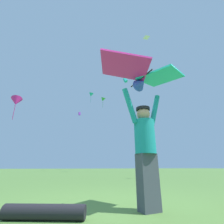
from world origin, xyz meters
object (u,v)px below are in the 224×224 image
at_px(distant_kite_purple_low_left, 79,114).
at_px(spare_kite_bag, 44,212).
at_px(distant_kite_green_overhead_distant, 103,100).
at_px(distant_kite_white_low_right, 146,37).
at_px(distant_kite_teal_mid_right, 125,80).
at_px(held_stunt_kite, 143,75).
at_px(distant_kite_teal_high_right, 91,95).
at_px(distant_kite_magenta_mid_left, 16,102).
at_px(kite_flyer_person, 145,146).
at_px(marker_flag, 147,146).

height_order(distant_kite_purple_low_left, spare_kite_bag, distant_kite_purple_low_left).
bearing_deg(spare_kite_bag, distant_kite_green_overhead_distant, 76.80).
xyz_separation_m(distant_kite_white_low_right, spare_kite_bag, (-10.78, -15.13, -19.92)).
bearing_deg(distant_kite_purple_low_left, distant_kite_teal_mid_right, -17.39).
bearing_deg(held_stunt_kite, distant_kite_teal_mid_right, 69.39).
distance_m(distant_kite_teal_high_right, distant_kite_green_overhead_distant, 12.20).
distance_m(distant_kite_teal_high_right, distant_kite_magenta_mid_left, 13.58).
height_order(distant_kite_white_low_right, distant_kite_green_overhead_distant, distant_kite_white_low_right).
relative_size(kite_flyer_person, distant_kite_green_overhead_distant, 0.67).
bearing_deg(distant_kite_purple_low_left, distant_kite_teal_high_right, -82.80).
xyz_separation_m(held_stunt_kite, distant_kite_teal_mid_right, (11.62, 30.90, 19.34)).
bearing_deg(distant_kite_green_overhead_distant, marker_flag, -96.81).
relative_size(distant_kite_magenta_mid_left, marker_flag, 1.38).
bearing_deg(distant_kite_green_overhead_distant, distant_kite_white_low_right, -82.44).
bearing_deg(distant_kite_teal_high_right, kite_flyer_person, -95.16).
height_order(kite_flyer_person, distant_kite_purple_low_left, distant_kite_purple_low_left).
distance_m(held_stunt_kite, spare_kite_bag, 2.60).
relative_size(distant_kite_teal_mid_right, marker_flag, 0.72).
relative_size(distant_kite_teal_high_right, spare_kite_bag, 1.96).
relative_size(kite_flyer_person, distant_kite_teal_mid_right, 1.33).
relative_size(kite_flyer_person, distant_kite_white_low_right, 1.60).
bearing_deg(distant_kite_magenta_mid_left, marker_flag, -44.08).
bearing_deg(distant_kite_green_overhead_distant, distant_kite_teal_mid_right, -39.19).
relative_size(held_stunt_kite, distant_kite_green_overhead_distant, 0.63).
bearing_deg(distant_kite_green_overhead_distant, spare_kite_bag, -103.20).
relative_size(distant_kite_teal_high_right, distant_kite_magenta_mid_left, 0.72).
distance_m(spare_kite_bag, marker_flag, 7.87).
bearing_deg(marker_flag, spare_kite_bag, -127.97).
xyz_separation_m(kite_flyer_person, marker_flag, (3.29, 6.08, 0.81)).
bearing_deg(distant_kite_green_overhead_distant, kite_flyer_person, -100.93).
distance_m(kite_flyer_person, distant_kite_teal_high_right, 27.27).
distance_m(kite_flyer_person, distant_kite_magenta_mid_left, 18.92).
bearing_deg(spare_kite_bag, marker_flag, 52.03).
bearing_deg(kite_flyer_person, distant_kite_purple_low_left, 88.43).
bearing_deg(distant_kite_white_low_right, spare_kite_bag, -125.47).
xyz_separation_m(distant_kite_green_overhead_distant, spare_kite_bag, (-8.17, -34.81, -17.15)).
xyz_separation_m(distant_kite_purple_low_left, distant_kite_green_overhead_distant, (5.79, 0.65, 4.62)).
distance_m(distant_kite_purple_low_left, distant_kite_white_low_right, 22.08).
height_order(kite_flyer_person, distant_kite_magenta_mid_left, distant_kite_magenta_mid_left).
xyz_separation_m(distant_kite_purple_low_left, spare_kite_bag, (-2.38, -34.16, -12.53)).
bearing_deg(distant_kite_green_overhead_distant, distant_kite_magenta_mid_left, -126.76).
distance_m(distant_kite_magenta_mid_left, distant_kite_green_overhead_distant, 25.18).
distance_m(distant_kite_purple_low_left, marker_flag, 30.22).
bearing_deg(distant_kite_teal_mid_right, spare_kite_bag, -113.00).
bearing_deg(distant_kite_green_overhead_distant, held_stunt_kite, -100.89).
bearing_deg(spare_kite_bag, distant_kite_magenta_mid_left, 109.49).
distance_m(distant_kite_green_overhead_distant, spare_kite_bag, 39.66).
bearing_deg(distant_kite_green_overhead_distant, distant_kite_purple_low_left, -173.58).
relative_size(distant_kite_magenta_mid_left, distant_kite_teal_mid_right, 1.93).
height_order(distant_kite_teal_high_right, marker_flag, distant_kite_teal_high_right).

